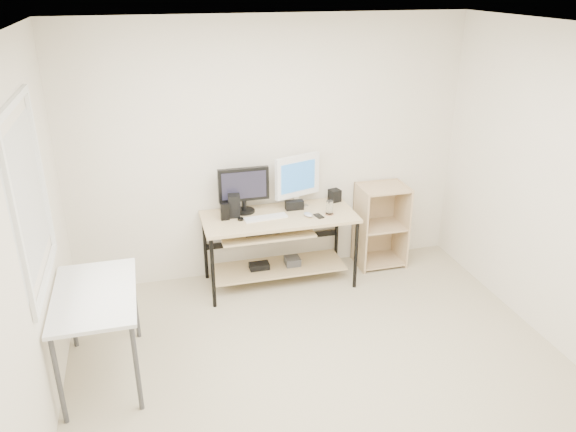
{
  "coord_description": "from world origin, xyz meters",
  "views": [
    {
      "loc": [
        -1.21,
        -3.23,
        2.92
      ],
      "look_at": [
        -0.01,
        1.3,
        0.89
      ],
      "focal_mm": 35.0,
      "sensor_mm": 36.0,
      "label": 1
    }
  ],
  "objects_px": {
    "audio_controller": "(225,212)",
    "side_table": "(95,302)",
    "shelf_unit": "(379,224)",
    "desk": "(277,235)",
    "white_imac": "(297,177)",
    "black_monitor": "(244,187)"
  },
  "relations": [
    {
      "from": "desk",
      "to": "shelf_unit",
      "type": "bearing_deg",
      "value": 7.77
    },
    {
      "from": "shelf_unit",
      "to": "desk",
      "type": "bearing_deg",
      "value": -172.23
    },
    {
      "from": "shelf_unit",
      "to": "black_monitor",
      "type": "distance_m",
      "value": 1.56
    },
    {
      "from": "side_table",
      "to": "white_imac",
      "type": "distance_m",
      "value": 2.31
    },
    {
      "from": "shelf_unit",
      "to": "white_imac",
      "type": "height_order",
      "value": "white_imac"
    },
    {
      "from": "side_table",
      "to": "desk",
      "type": "bearing_deg",
      "value": 32.65
    },
    {
      "from": "desk",
      "to": "white_imac",
      "type": "bearing_deg",
      "value": 34.3
    },
    {
      "from": "shelf_unit",
      "to": "black_monitor",
      "type": "height_order",
      "value": "black_monitor"
    },
    {
      "from": "black_monitor",
      "to": "white_imac",
      "type": "relative_size",
      "value": 0.93
    },
    {
      "from": "shelf_unit",
      "to": "black_monitor",
      "type": "bearing_deg",
      "value": 179.69
    },
    {
      "from": "audio_controller",
      "to": "side_table",
      "type": "bearing_deg",
      "value": -137.24
    },
    {
      "from": "desk",
      "to": "shelf_unit",
      "type": "xyz_separation_m",
      "value": [
        1.18,
        0.16,
        -0.09
      ]
    },
    {
      "from": "desk",
      "to": "white_imac",
      "type": "height_order",
      "value": "white_imac"
    },
    {
      "from": "side_table",
      "to": "audio_controller",
      "type": "relative_size",
      "value": 6.03
    },
    {
      "from": "shelf_unit",
      "to": "white_imac",
      "type": "relative_size",
      "value": 1.68
    },
    {
      "from": "shelf_unit",
      "to": "audio_controller",
      "type": "xyz_separation_m",
      "value": [
        -1.68,
        -0.13,
        0.38
      ]
    },
    {
      "from": "desk",
      "to": "white_imac",
      "type": "xyz_separation_m",
      "value": [
        0.26,
        0.18,
        0.52
      ]
    },
    {
      "from": "shelf_unit",
      "to": "black_monitor",
      "type": "relative_size",
      "value": 1.81
    },
    {
      "from": "side_table",
      "to": "white_imac",
      "type": "height_order",
      "value": "white_imac"
    },
    {
      "from": "black_monitor",
      "to": "desk",
      "type": "bearing_deg",
      "value": -30.77
    },
    {
      "from": "desk",
      "to": "audio_controller",
      "type": "xyz_separation_m",
      "value": [
        -0.5,
        0.03,
        0.29
      ]
    },
    {
      "from": "audio_controller",
      "to": "desk",
      "type": "bearing_deg",
      "value": -3.91
    }
  ]
}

